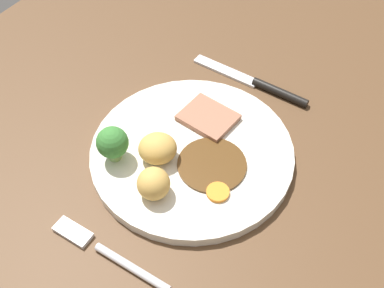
% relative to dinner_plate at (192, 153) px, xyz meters
% --- Properties ---
extents(dining_table, '(1.20, 0.84, 0.04)m').
position_rel_dinner_plate_xyz_m(dining_table, '(-0.03, 0.02, -0.02)').
color(dining_table, brown).
rests_on(dining_table, ground).
extents(dinner_plate, '(0.26, 0.26, 0.01)m').
position_rel_dinner_plate_xyz_m(dinner_plate, '(0.00, 0.00, 0.00)').
color(dinner_plate, silver).
rests_on(dinner_plate, dining_table).
extents(gravy_pool, '(0.09, 0.09, 0.00)m').
position_rel_dinner_plate_xyz_m(gravy_pool, '(-0.01, -0.03, 0.01)').
color(gravy_pool, '#563819').
rests_on(gravy_pool, dinner_plate).
extents(meat_slice_main, '(0.06, 0.07, 0.01)m').
position_rel_dinner_plate_xyz_m(meat_slice_main, '(0.05, 0.01, 0.01)').
color(meat_slice_main, '#9E664C').
rests_on(meat_slice_main, dinner_plate).
extents(roast_potato_left, '(0.06, 0.06, 0.04)m').
position_rel_dinner_plate_xyz_m(roast_potato_left, '(-0.08, 0.00, 0.03)').
color(roast_potato_left, tan).
rests_on(roast_potato_left, dinner_plate).
extents(roast_potato_right, '(0.06, 0.06, 0.04)m').
position_rel_dinner_plate_xyz_m(roast_potato_right, '(-0.03, 0.03, 0.02)').
color(roast_potato_right, tan).
rests_on(roast_potato_right, dinner_plate).
extents(carrot_coin_front, '(0.03, 0.03, 0.00)m').
position_rel_dinner_plate_xyz_m(carrot_coin_front, '(-0.04, -0.06, 0.01)').
color(carrot_coin_front, orange).
rests_on(carrot_coin_front, dinner_plate).
extents(broccoli_floret, '(0.04, 0.04, 0.05)m').
position_rel_dinner_plate_xyz_m(broccoli_floret, '(-0.06, 0.07, 0.03)').
color(broccoli_floret, '#8CB766').
rests_on(broccoli_floret, dinner_plate).
extents(fork, '(0.02, 0.15, 0.01)m').
position_rel_dinner_plate_xyz_m(fork, '(-0.17, 0.01, -0.00)').
color(fork, silver).
rests_on(fork, dining_table).
extents(knife, '(0.02, 0.19, 0.01)m').
position_rel_dinner_plate_xyz_m(knife, '(0.16, -0.01, -0.00)').
color(knife, black).
rests_on(knife, dining_table).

